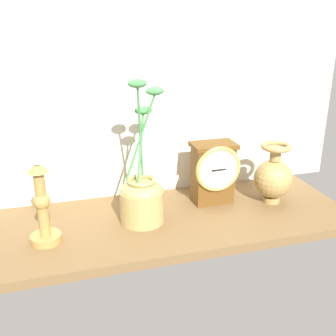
{
  "coord_description": "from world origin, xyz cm",
  "views": [
    {
      "loc": [
        -25.74,
        -92.72,
        50.99
      ],
      "look_at": [
        1.18,
        0.0,
        14.0
      ],
      "focal_mm": 43.73,
      "sensor_mm": 36.0,
      "label": 1
    }
  ],
  "objects_px": {
    "candlestick_tall_left": "(40,191)",
    "brass_vase_bulbous": "(273,176)",
    "mantel_clock": "(213,172)",
    "brass_vase_jar": "(142,195)"
  },
  "relations": [
    {
      "from": "candlestick_tall_left",
      "to": "brass_vase_bulbous",
      "type": "bearing_deg",
      "value": 4.4
    },
    {
      "from": "mantel_clock",
      "to": "brass_vase_jar",
      "type": "xyz_separation_m",
      "value": [
        -0.22,
        -0.06,
        -0.02
      ]
    },
    {
      "from": "candlestick_tall_left",
      "to": "brass_vase_bulbous",
      "type": "distance_m",
      "value": 0.63
    },
    {
      "from": "brass_vase_jar",
      "to": "mantel_clock",
      "type": "bearing_deg",
      "value": 14.72
    },
    {
      "from": "mantel_clock",
      "to": "brass_vase_jar",
      "type": "height_order",
      "value": "brass_vase_jar"
    },
    {
      "from": "candlestick_tall_left",
      "to": "mantel_clock",
      "type": "bearing_deg",
      "value": 11.52
    },
    {
      "from": "candlestick_tall_left",
      "to": "brass_vase_jar",
      "type": "relative_size",
      "value": 1.1
    },
    {
      "from": "candlestick_tall_left",
      "to": "brass_vase_jar",
      "type": "distance_m",
      "value": 0.25
    },
    {
      "from": "brass_vase_bulbous",
      "to": "brass_vase_jar",
      "type": "height_order",
      "value": "brass_vase_jar"
    },
    {
      "from": "candlestick_tall_left",
      "to": "brass_vase_bulbous",
      "type": "relative_size",
      "value": 2.37
    }
  ]
}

